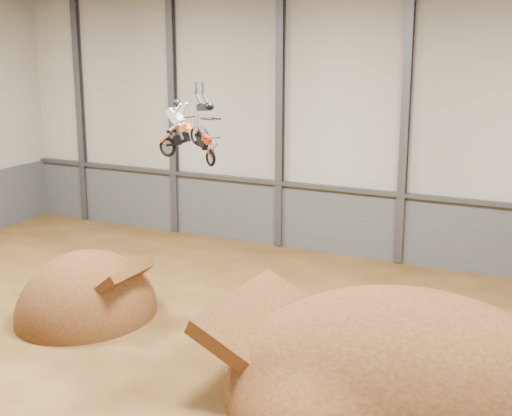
{
  "coord_description": "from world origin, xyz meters",
  "views": [
    {
      "loc": [
        12.2,
        -19.32,
        11.18
      ],
      "look_at": [
        0.62,
        4.0,
        4.9
      ],
      "focal_mm": 50.0,
      "sensor_mm": 36.0,
      "label": 1
    }
  ],
  "objects_px": {
    "fmx_rider_a": "(186,123)",
    "takeoff_ramp": "(88,316)",
    "fmx_rider_b": "(200,122)",
    "landing_ramp": "(404,401)"
  },
  "relations": [
    {
      "from": "landing_ramp",
      "to": "fmx_rider_a",
      "type": "bearing_deg",
      "value": 167.51
    },
    {
      "from": "fmx_rider_a",
      "to": "takeoff_ramp",
      "type": "bearing_deg",
      "value": -164.4
    },
    {
      "from": "landing_ramp",
      "to": "fmx_rider_a",
      "type": "xyz_separation_m",
      "value": [
        -9.11,
        2.02,
        8.08
      ]
    },
    {
      "from": "landing_ramp",
      "to": "fmx_rider_b",
      "type": "bearing_deg",
      "value": 176.36
    },
    {
      "from": "landing_ramp",
      "to": "fmx_rider_b",
      "type": "relative_size",
      "value": 4.7
    },
    {
      "from": "takeoff_ramp",
      "to": "fmx_rider_a",
      "type": "height_order",
      "value": "fmx_rider_a"
    },
    {
      "from": "takeoff_ramp",
      "to": "fmx_rider_b",
      "type": "distance_m",
      "value": 10.3
    },
    {
      "from": "takeoff_ramp",
      "to": "landing_ramp",
      "type": "distance_m",
      "value": 13.58
    },
    {
      "from": "fmx_rider_b",
      "to": "fmx_rider_a",
      "type": "bearing_deg",
      "value": 167.41
    },
    {
      "from": "fmx_rider_b",
      "to": "landing_ramp",
      "type": "bearing_deg",
      "value": 28.6
    }
  ]
}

